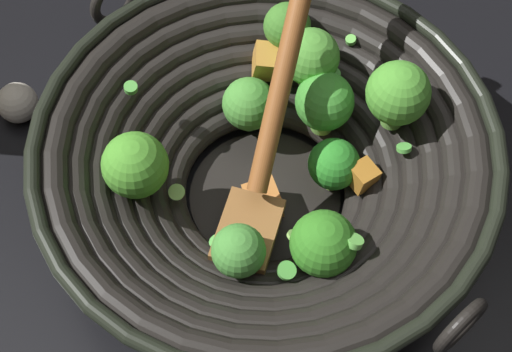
# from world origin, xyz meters

# --- Properties ---
(ground_plane) EXTENTS (4.00, 4.00, 0.00)m
(ground_plane) POSITION_xyz_m (0.00, 0.00, 0.00)
(ground_plane) COLOR black
(wok) EXTENTS (0.41, 0.41, 0.22)m
(wok) POSITION_xyz_m (0.00, -0.00, 0.07)
(wok) COLOR black
(wok) RESTS_ON ground
(garlic_bulb) EXTENTS (0.04, 0.04, 0.04)m
(garlic_bulb) POSITION_xyz_m (0.06, 0.26, 0.02)
(garlic_bulb) COLOR silver
(garlic_bulb) RESTS_ON ground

